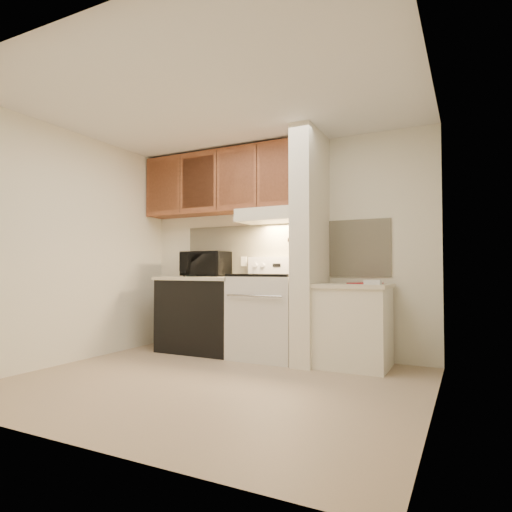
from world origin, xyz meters
The scene contains 50 objects.
floor centered at (0.00, 0.00, 0.00)m, with size 3.60×3.60×0.00m, color tan.
ceiling centered at (0.00, 0.00, 2.50)m, with size 3.60×3.60×0.00m, color white.
wall_back centered at (0.00, 1.50, 1.25)m, with size 3.60×0.02×2.50m, color white.
wall_left centered at (-1.80, 0.00, 1.25)m, with size 0.02×3.00×2.50m, color white.
wall_right centered at (1.80, 0.00, 1.25)m, with size 0.02×3.00×2.50m, color white.
backsplash centered at (0.00, 1.49, 1.24)m, with size 2.60×0.02×0.63m, color beige.
range_body centered at (0.00, 1.16, 0.46)m, with size 0.76×0.65×0.92m, color silver.
oven_window centered at (0.00, 0.84, 0.50)m, with size 0.50×0.01×0.30m, color black.
oven_handle centered at (0.00, 0.80, 0.72)m, with size 0.02×0.02×0.65m, color silver.
cooktop centered at (0.00, 1.16, 0.94)m, with size 0.74×0.64×0.03m, color black.
range_backguard centered at (0.00, 1.44, 1.05)m, with size 0.76×0.08×0.20m, color silver.
range_display centered at (0.00, 1.40, 1.05)m, with size 0.10×0.01×0.04m, color black.
range_knob_left_outer centered at (-0.28, 1.40, 1.05)m, with size 0.05×0.05×0.02m, color silver.
range_knob_left_inner centered at (-0.18, 1.40, 1.05)m, with size 0.05×0.05×0.02m, color silver.
range_knob_right_inner centered at (0.18, 1.40, 1.05)m, with size 0.05×0.05×0.02m, color silver.
range_knob_right_outer centered at (0.28, 1.40, 1.05)m, with size 0.05×0.05×0.02m, color silver.
dishwasher_front centered at (-0.88, 1.17, 0.43)m, with size 1.00×0.63×0.87m, color black.
left_countertop centered at (-0.88, 1.17, 0.89)m, with size 1.04×0.67×0.04m, color beige.
spoon_rest centered at (-0.48, 1.36, 0.92)m, with size 0.21×0.07×0.01m, color black.
teal_jar centered at (-1.23, 1.39, 0.97)m, with size 0.10×0.10×0.11m, color #2D5F61.
outlet centered at (-0.48, 1.48, 1.10)m, with size 0.08×0.01×0.12m, color white.
microwave centered at (-0.93, 1.31, 1.07)m, with size 0.57×0.38×0.31m, color black.
partition_pillar centered at (0.51, 1.15, 1.25)m, with size 0.22×0.70×2.50m, color white.
pillar_trim centered at (0.39, 1.15, 1.30)m, with size 0.01×0.70×0.04m, color brown.
knife_strip centered at (0.39, 1.10, 1.32)m, with size 0.02×0.42×0.04m, color black.
knife_blade_a centered at (0.38, 0.94, 1.22)m, with size 0.01×0.04×0.16m, color silver.
knife_handle_a centered at (0.38, 0.94, 1.37)m, with size 0.02×0.02×0.10m, color black.
knife_blade_b centered at (0.38, 1.02, 1.21)m, with size 0.01×0.04×0.18m, color silver.
knife_handle_b centered at (0.38, 1.01, 1.37)m, with size 0.02×0.02×0.10m, color black.
knife_blade_c centered at (0.38, 1.11, 1.20)m, with size 0.01×0.04×0.20m, color silver.
knife_handle_c centered at (0.38, 1.11, 1.37)m, with size 0.02×0.02×0.10m, color black.
knife_blade_d centered at (0.38, 1.18, 1.22)m, with size 0.01×0.04×0.16m, color silver.
knife_handle_d centered at (0.38, 1.18, 1.37)m, with size 0.02×0.02×0.10m, color black.
knife_blade_e centered at (0.38, 1.25, 1.21)m, with size 0.01×0.04×0.18m, color silver.
knife_handle_e centered at (0.38, 1.27, 1.37)m, with size 0.02×0.02×0.10m, color black.
oven_mitt centered at (0.38, 1.32, 1.22)m, with size 0.03×0.10×0.23m, color gray.
right_cab_base centered at (0.97, 1.15, 0.40)m, with size 0.70×0.60×0.81m, color white.
right_countertop centered at (0.97, 1.15, 0.83)m, with size 0.74×0.64×0.04m, color beige.
red_folder centered at (1.07, 1.25, 0.86)m, with size 0.23×0.32×0.01m, color #A71E24.
white_box centered at (1.19, 1.05, 0.87)m, with size 0.16×0.11×0.04m, color white.
range_hood centered at (0.00, 1.28, 1.62)m, with size 0.78×0.44×0.15m, color white.
hood_lip centered at (0.00, 1.07, 1.58)m, with size 0.78×0.04×0.06m, color white.
upper_cabinets centered at (-0.69, 1.32, 2.08)m, with size 2.18×0.33×0.77m, color brown.
cab_door_a centered at (-1.51, 1.17, 2.08)m, with size 0.46×0.01×0.63m, color brown.
cab_gap_a centered at (-1.23, 1.16, 2.08)m, with size 0.01×0.01×0.73m, color black.
cab_door_b centered at (-0.96, 1.17, 2.08)m, with size 0.46×0.01×0.63m, color brown.
cab_gap_b centered at (-0.69, 1.16, 2.08)m, with size 0.01×0.01×0.73m, color black.
cab_door_c centered at (-0.42, 1.17, 2.08)m, with size 0.46×0.01×0.63m, color brown.
cab_gap_c centered at (-0.14, 1.16, 2.08)m, with size 0.01×0.01×0.73m, color black.
cab_door_d centered at (0.13, 1.17, 2.08)m, with size 0.46×0.01×0.63m, color brown.
Camera 1 is at (2.05, -3.22, 0.99)m, focal length 30.00 mm.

